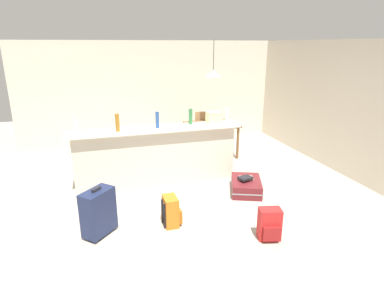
% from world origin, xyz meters
% --- Properties ---
extents(ground_plane, '(13.00, 13.00, 0.05)m').
position_xyz_m(ground_plane, '(0.00, 0.00, -0.03)').
color(ground_plane, '#ADA393').
extents(wall_back, '(6.60, 0.10, 2.50)m').
position_xyz_m(wall_back, '(0.00, 3.05, 1.25)').
color(wall_back, beige).
rests_on(wall_back, ground_plane).
extents(wall_right, '(0.10, 6.00, 2.50)m').
position_xyz_m(wall_right, '(3.05, 0.30, 1.25)').
color(wall_right, beige).
rests_on(wall_right, ground_plane).
extents(partition_half_wall, '(2.80, 0.20, 1.00)m').
position_xyz_m(partition_half_wall, '(-0.50, 0.34, 0.50)').
color(partition_half_wall, beige).
rests_on(partition_half_wall, ground_plane).
extents(bar_countertop, '(2.96, 0.40, 0.05)m').
position_xyz_m(bar_countertop, '(-0.50, 0.34, 1.03)').
color(bar_countertop, white).
rests_on(bar_countertop, partition_half_wall).
extents(bottle_clear, '(0.07, 0.07, 0.25)m').
position_xyz_m(bottle_clear, '(-1.79, 0.32, 1.17)').
color(bottle_clear, silver).
rests_on(bottle_clear, bar_countertop).
extents(bottle_amber, '(0.07, 0.07, 0.29)m').
position_xyz_m(bottle_amber, '(-1.14, 0.27, 1.20)').
color(bottle_amber, '#9E661E').
rests_on(bottle_amber, bar_countertop).
extents(bottle_blue, '(0.06, 0.06, 0.28)m').
position_xyz_m(bottle_blue, '(-0.48, 0.31, 1.19)').
color(bottle_blue, '#284C89').
rests_on(bottle_blue, bar_countertop).
extents(bottle_green, '(0.07, 0.07, 0.27)m').
position_xyz_m(bottle_green, '(0.13, 0.41, 1.19)').
color(bottle_green, '#2D6B38').
rests_on(bottle_green, bar_countertop).
extents(bottle_white, '(0.06, 0.06, 0.29)m').
position_xyz_m(bottle_white, '(0.75, 0.26, 1.20)').
color(bottle_white, silver).
rests_on(bottle_white, bar_countertop).
extents(grocery_bag, '(0.26, 0.18, 0.22)m').
position_xyz_m(grocery_bag, '(0.54, 0.33, 1.16)').
color(grocery_bag, beige).
rests_on(grocery_bag, bar_countertop).
extents(dining_table, '(1.10, 0.80, 0.74)m').
position_xyz_m(dining_table, '(0.94, 1.54, 0.65)').
color(dining_table, brown).
rests_on(dining_table, ground_plane).
extents(dining_chair_near_partition, '(0.47, 0.47, 0.93)m').
position_xyz_m(dining_chair_near_partition, '(0.84, 0.99, 0.52)').
color(dining_chair_near_partition, '#9E754C').
rests_on(dining_chair_near_partition, ground_plane).
extents(dining_chair_far_side, '(0.48, 0.48, 0.93)m').
position_xyz_m(dining_chair_far_side, '(0.91, 2.05, 0.52)').
color(dining_chair_far_side, '#9E754C').
rests_on(dining_chair_far_side, ground_plane).
extents(pendant_lamp, '(0.34, 0.34, 0.79)m').
position_xyz_m(pendant_lamp, '(0.97, 1.57, 1.82)').
color(pendant_lamp, black).
extents(suitcase_flat_maroon, '(0.71, 0.89, 0.22)m').
position_xyz_m(suitcase_flat_maroon, '(0.88, -0.39, 0.11)').
color(suitcase_flat_maroon, maroon).
rests_on(suitcase_flat_maroon, ground_plane).
extents(suitcase_upright_navy, '(0.48, 0.48, 0.67)m').
position_xyz_m(suitcase_upright_navy, '(-1.53, -1.01, 0.33)').
color(suitcase_upright_navy, '#1E284C').
rests_on(suitcase_upright_navy, ground_plane).
extents(backpack_red, '(0.31, 0.29, 0.42)m').
position_xyz_m(backpack_red, '(0.56, -1.73, 0.20)').
color(backpack_red, red).
rests_on(backpack_red, ground_plane).
extents(backpack_orange, '(0.26, 0.28, 0.42)m').
position_xyz_m(backpack_orange, '(-0.57, -1.04, 0.20)').
color(backpack_orange, orange).
rests_on(backpack_orange, ground_plane).
extents(book_stack, '(0.31, 0.27, 0.07)m').
position_xyz_m(book_stack, '(0.87, -0.38, 0.25)').
color(book_stack, tan).
rests_on(book_stack, suitcase_flat_maroon).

